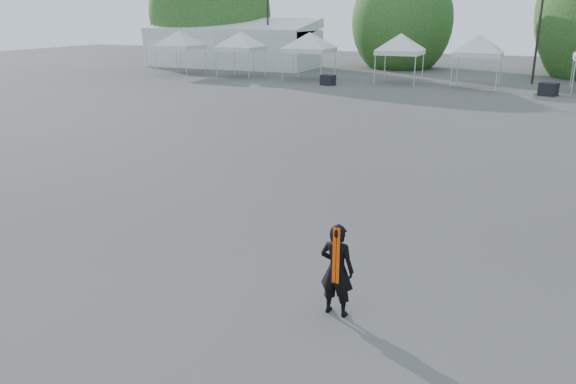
% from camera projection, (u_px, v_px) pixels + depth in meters
% --- Properties ---
extents(ground, '(120.00, 120.00, 0.00)m').
position_uv_depth(ground, '(340.00, 246.00, 11.66)').
color(ground, '#474442').
rests_on(ground, ground).
extents(marquee, '(15.00, 6.25, 4.23)m').
position_uv_depth(marquee, '(232.00, 44.00, 50.02)').
color(marquee, silver).
rests_on(marquee, ground).
extents(tree_far_w, '(4.80, 4.80, 7.30)m').
position_uv_depth(tree_far_w, '(210.00, 14.00, 53.39)').
color(tree_far_w, '#382314').
rests_on(tree_far_w, ground).
extents(tree_mid_w, '(4.16, 4.16, 6.33)m').
position_uv_depth(tree_mid_w, '(402.00, 22.00, 48.41)').
color(tree_mid_w, '#382314').
rests_on(tree_mid_w, ground).
extents(tent_a, '(4.23, 4.23, 3.88)m').
position_uv_depth(tent_a, '(180.00, 34.00, 43.57)').
color(tent_a, silver).
rests_on(tent_a, ground).
extents(tent_b, '(4.07, 4.07, 3.88)m').
position_uv_depth(tent_b, '(241.00, 35.00, 41.74)').
color(tent_b, silver).
rests_on(tent_b, ground).
extents(tent_c, '(4.45, 4.45, 3.88)m').
position_uv_depth(tent_c, '(310.00, 36.00, 39.95)').
color(tent_c, silver).
rests_on(tent_c, ground).
extents(tent_d, '(4.09, 4.09, 3.88)m').
position_uv_depth(tent_d, '(401.00, 37.00, 37.80)').
color(tent_d, silver).
rests_on(tent_d, ground).
extents(tent_e, '(4.16, 4.16, 3.88)m').
position_uv_depth(tent_e, '(480.00, 39.00, 35.80)').
color(tent_e, silver).
rests_on(tent_e, ground).
extents(man, '(0.58, 0.41, 1.54)m').
position_uv_depth(man, '(337.00, 270.00, 8.82)').
color(man, black).
rests_on(man, ground).
extents(crate_west, '(1.01, 0.87, 0.68)m').
position_uv_depth(crate_west, '(328.00, 80.00, 37.59)').
color(crate_west, black).
rests_on(crate_west, ground).
extents(crate_mid, '(1.16, 1.05, 0.74)m').
position_uv_depth(crate_mid, '(548.00, 89.00, 32.78)').
color(crate_mid, black).
rests_on(crate_mid, ground).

